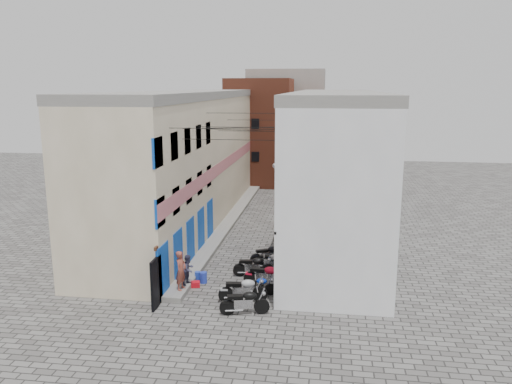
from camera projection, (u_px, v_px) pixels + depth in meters
The scene contains 21 objects.
ground at pixel (216, 306), 21.61m from camera, with size 90.00×90.00×0.00m, color #504D4B.
plinth at pixel (229, 222), 34.45m from camera, with size 0.90×26.00×0.25m, color gray.
building_left at pixel (186, 159), 33.90m from camera, with size 5.10×27.00×9.00m.
building_right at pixel (334, 161), 32.52m from camera, with size 5.94×26.00×9.00m.
building_far_brick_left at pixel (260, 132), 47.93m from camera, with size 6.00×6.00×10.00m, color brown.
building_far_brick_right at pixel (313, 141), 49.36m from camera, with size 5.00×6.00×8.00m, color brown.
building_far_concrete at pixel (286, 122), 53.35m from camera, with size 8.00×5.00×11.00m, color gray.
far_shopfront at pixel (277, 176), 45.73m from camera, with size 2.00×0.30×2.40m, color black.
overhead_wires at pixel (245, 127), 27.51m from camera, with size 5.80×13.02×1.32m.
motorcycle_a at pixel (245, 301), 20.71m from camera, with size 0.66×2.10×1.21m, color black, non-canonical shape.
motorcycle_b at pixel (243, 288), 21.92m from camera, with size 0.69×2.18×1.26m, color #9E9FA3, non-canonical shape.
motorcycle_c at pixel (258, 285), 22.67m from camera, with size 0.53×1.69×0.98m, color #0B2AA6, non-canonical shape.
motorcycle_d at pixel (266, 274), 23.55m from camera, with size 0.68×2.17×1.25m, color red, non-canonical shape.
motorcycle_e at pixel (254, 265), 24.85m from camera, with size 0.65×2.07×1.20m, color black, non-canonical shape.
motorcycle_f at pixel (271, 260), 25.74m from camera, with size 0.58×1.83×1.06m, color #A5A4A9, non-canonical shape.
motorcycle_g at pixel (269, 254), 26.57m from camera, with size 0.65×2.05×1.18m, color black, non-canonical shape.
person_a at pixel (181, 270), 22.60m from camera, with size 0.66×0.44×1.82m, color brown.
person_b at pixel (188, 269), 23.27m from camera, with size 0.69×0.54×1.42m, color #393855.
water_jug_near at pixel (203, 277), 24.12m from camera, with size 0.34×0.34×0.54m, color #263DC2.
water_jug_far at pixel (198, 276), 24.40m from camera, with size 0.29×0.29×0.45m, color blue.
red_crate at pixel (195, 284), 23.64m from camera, with size 0.43×0.32×0.27m, color red.
Camera 1 is at (4.63, -19.63, 9.37)m, focal length 35.00 mm.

